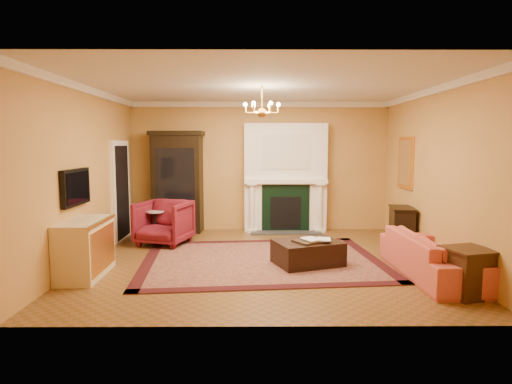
{
  "coord_description": "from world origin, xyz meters",
  "views": [
    {
      "loc": [
        -0.14,
        -7.32,
        2.02
      ],
      "look_at": [
        -0.1,
        0.3,
        1.17
      ],
      "focal_mm": 30.0,
      "sensor_mm": 36.0,
      "label": 1
    }
  ],
  "objects_px": {
    "leather_ottoman": "(308,253)",
    "console_table": "(402,228)",
    "china_cabinet": "(178,184)",
    "end_table": "(468,273)",
    "commode": "(85,248)",
    "coral_sofa": "(432,249)",
    "wingback_armchair": "(164,220)",
    "pedestal_table": "(155,224)"
  },
  "relations": [
    {
      "from": "end_table",
      "to": "console_table",
      "type": "height_order",
      "value": "console_table"
    },
    {
      "from": "pedestal_table",
      "to": "leather_ottoman",
      "type": "relative_size",
      "value": 0.62
    },
    {
      "from": "china_cabinet",
      "to": "pedestal_table",
      "type": "relative_size",
      "value": 3.4
    },
    {
      "from": "leather_ottoman",
      "to": "console_table",
      "type": "bearing_deg",
      "value": 12.16
    },
    {
      "from": "pedestal_table",
      "to": "console_table",
      "type": "height_order",
      "value": "console_table"
    },
    {
      "from": "coral_sofa",
      "to": "console_table",
      "type": "xyz_separation_m",
      "value": [
        0.19,
        1.89,
        -0.05
      ]
    },
    {
      "from": "china_cabinet",
      "to": "coral_sofa",
      "type": "distance_m",
      "value": 5.69
    },
    {
      "from": "china_cabinet",
      "to": "commode",
      "type": "xyz_separation_m",
      "value": [
        -0.84,
        -3.38,
        -0.68
      ]
    },
    {
      "from": "wingback_armchair",
      "to": "leather_ottoman",
      "type": "relative_size",
      "value": 0.93
    },
    {
      "from": "wingback_armchair",
      "to": "commode",
      "type": "distance_m",
      "value": 2.24
    },
    {
      "from": "wingback_armchair",
      "to": "commode",
      "type": "xyz_separation_m",
      "value": [
        -0.77,
        -2.1,
        -0.05
      ]
    },
    {
      "from": "china_cabinet",
      "to": "commode",
      "type": "relative_size",
      "value": 1.9
    },
    {
      "from": "end_table",
      "to": "leather_ottoman",
      "type": "bearing_deg",
      "value": 142.66
    },
    {
      "from": "commode",
      "to": "end_table",
      "type": "relative_size",
      "value": 1.9
    },
    {
      "from": "china_cabinet",
      "to": "end_table",
      "type": "distance_m",
      "value": 6.34
    },
    {
      "from": "coral_sofa",
      "to": "china_cabinet",
      "type": "bearing_deg",
      "value": 50.67
    },
    {
      "from": "commode",
      "to": "coral_sofa",
      "type": "distance_m",
      "value": 5.32
    },
    {
      "from": "wingback_armchair",
      "to": "console_table",
      "type": "xyz_separation_m",
      "value": [
        4.74,
        -0.26,
        -0.11
      ]
    },
    {
      "from": "coral_sofa",
      "to": "leather_ottoman",
      "type": "height_order",
      "value": "coral_sofa"
    },
    {
      "from": "coral_sofa",
      "to": "end_table",
      "type": "relative_size",
      "value": 3.61
    },
    {
      "from": "wingback_armchair",
      "to": "end_table",
      "type": "bearing_deg",
      "value": -16.93
    },
    {
      "from": "console_table",
      "to": "leather_ottoman",
      "type": "relative_size",
      "value": 0.73
    },
    {
      "from": "end_table",
      "to": "leather_ottoman",
      "type": "relative_size",
      "value": 0.58
    },
    {
      "from": "leather_ottoman",
      "to": "commode",
      "type": "bearing_deg",
      "value": 169.77
    },
    {
      "from": "china_cabinet",
      "to": "console_table",
      "type": "xyz_separation_m",
      "value": [
        4.67,
        -1.54,
        -0.73
      ]
    },
    {
      "from": "china_cabinet",
      "to": "coral_sofa",
      "type": "relative_size",
      "value": 1.0
    },
    {
      "from": "commode",
      "to": "console_table",
      "type": "bearing_deg",
      "value": 17.13
    },
    {
      "from": "pedestal_table",
      "to": "coral_sofa",
      "type": "distance_m",
      "value": 5.32
    },
    {
      "from": "pedestal_table",
      "to": "commode",
      "type": "bearing_deg",
      "value": -103.36
    },
    {
      "from": "pedestal_table",
      "to": "coral_sofa",
      "type": "relative_size",
      "value": 0.29
    },
    {
      "from": "china_cabinet",
      "to": "leather_ottoman",
      "type": "bearing_deg",
      "value": -43.17
    },
    {
      "from": "china_cabinet",
      "to": "pedestal_table",
      "type": "distance_m",
      "value": 1.33
    },
    {
      "from": "coral_sofa",
      "to": "leather_ottoman",
      "type": "xyz_separation_m",
      "value": [
        -1.82,
        0.64,
        -0.22
      ]
    },
    {
      "from": "wingback_armchair",
      "to": "console_table",
      "type": "height_order",
      "value": "wingback_armchair"
    },
    {
      "from": "leather_ottoman",
      "to": "end_table",
      "type": "bearing_deg",
      "value": -57.11
    },
    {
      "from": "china_cabinet",
      "to": "leather_ottoman",
      "type": "xyz_separation_m",
      "value": [
        2.66,
        -2.79,
        -0.9
      ]
    },
    {
      "from": "wingback_armchair",
      "to": "pedestal_table",
      "type": "bearing_deg",
      "value": 153.84
    },
    {
      "from": "china_cabinet",
      "to": "pedestal_table",
      "type": "bearing_deg",
      "value": -101.89
    },
    {
      "from": "commode",
      "to": "coral_sofa",
      "type": "xyz_separation_m",
      "value": [
        5.32,
        -0.05,
        -0.0
      ]
    },
    {
      "from": "china_cabinet",
      "to": "commode",
      "type": "bearing_deg",
      "value": -100.71
    },
    {
      "from": "wingback_armchair",
      "to": "pedestal_table",
      "type": "height_order",
      "value": "wingback_armchair"
    },
    {
      "from": "china_cabinet",
      "to": "leather_ottoman",
      "type": "distance_m",
      "value": 3.96
    }
  ]
}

